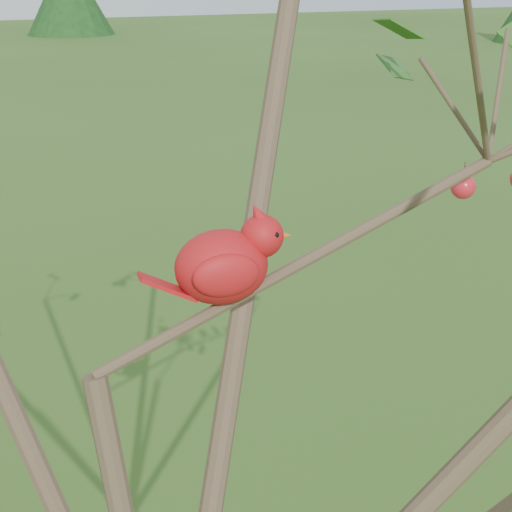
{
  "coord_description": "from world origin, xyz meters",
  "views": [
    {
      "loc": [
        -0.24,
        -0.85,
        2.47
      ],
      "look_at": [
        0.18,
        0.08,
        2.1
      ],
      "focal_mm": 55.0,
      "sensor_mm": 36.0,
      "label": 1
    }
  ],
  "objects": [
    {
      "name": "crabapple_tree",
      "position": [
        0.03,
        -0.02,
        2.12
      ],
      "size": [
        2.35,
        2.05,
        2.95
      ],
      "color": "#453325",
      "rests_on": "ground"
    },
    {
      "name": "cardinal",
      "position": [
        0.14,
        0.08,
        2.09
      ],
      "size": [
        0.22,
        0.12,
        0.15
      ],
      "rotation": [
        0.0,
        0.0,
        -0.11
      ],
      "color": "red",
      "rests_on": "ground"
    }
  ]
}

